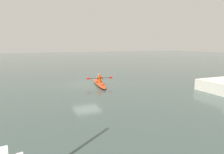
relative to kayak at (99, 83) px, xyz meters
name	(u,v)px	position (x,y,z in m)	size (l,w,h in m)	color
ground_plane	(87,84)	(1.01, -0.79, -0.16)	(160.00, 160.00, 0.00)	#384742
kayak	(99,83)	(0.00, 0.00, 0.00)	(1.41, 4.87, 0.31)	red
kayaker	(99,78)	(-0.01, -0.07, 0.48)	(2.47, 0.59, 0.76)	#E04C14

